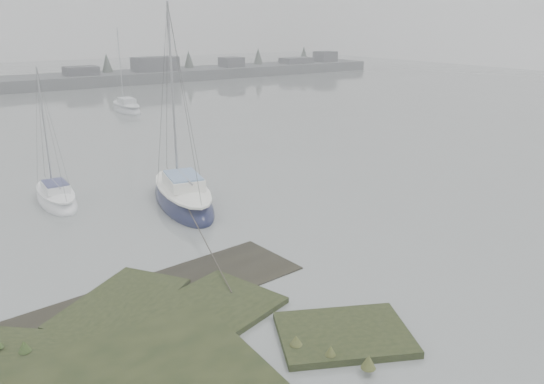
{
  "coord_description": "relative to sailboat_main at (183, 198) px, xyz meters",
  "views": [
    {
      "loc": [
        -8.05,
        -9.77,
        8.25
      ],
      "look_at": [
        2.89,
        6.59,
        1.8
      ],
      "focal_mm": 35.0,
      "sensor_mm": 36.0,
      "label": 1
    }
  ],
  "objects": [
    {
      "name": "sailboat_main",
      "position": [
        0.0,
        0.0,
        0.0
      ],
      "size": [
        3.46,
        7.15,
        9.68
      ],
      "rotation": [
        0.0,
        0.0,
        -0.18
      ],
      "color": "#101436",
      "rests_on": "ground"
    },
    {
      "name": "far_shoreline",
      "position": [
        25.35,
        49.91,
        0.55
      ],
      "size": [
        60.0,
        8.0,
        4.15
      ],
      "color": "#4C4F51",
      "rests_on": "ground"
    },
    {
      "name": "sailboat_far_c",
      "position": [
        -0.32,
        49.05,
        -0.09
      ],
      "size": [
        4.9,
        1.66,
        6.89
      ],
      "rotation": [
        0.0,
        0.0,
        1.58
      ],
      "color": "#A7AAB1",
      "rests_on": "ground"
    },
    {
      "name": "ground",
      "position": [
        -1.5,
        18.01,
        -0.3
      ],
      "size": [
        160.0,
        160.0,
        0.0
      ],
      "primitive_type": "plane",
      "color": "slate",
      "rests_on": "ground"
    },
    {
      "name": "sailboat_far_b",
      "position": [
        6.67,
        27.01,
        -0.05
      ],
      "size": [
        1.96,
        5.77,
        8.11
      ],
      "rotation": [
        0.0,
        0.0,
        -0.01
      ],
      "color": "silver",
      "rests_on": "ground"
    },
    {
      "name": "sailboat_white",
      "position": [
        -4.87,
        3.53,
        -0.09
      ],
      "size": [
        1.59,
        4.76,
        6.71
      ],
      "rotation": [
        0.0,
        0.0,
        -0.01
      ],
      "color": "white",
      "rests_on": "ground"
    }
  ]
}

